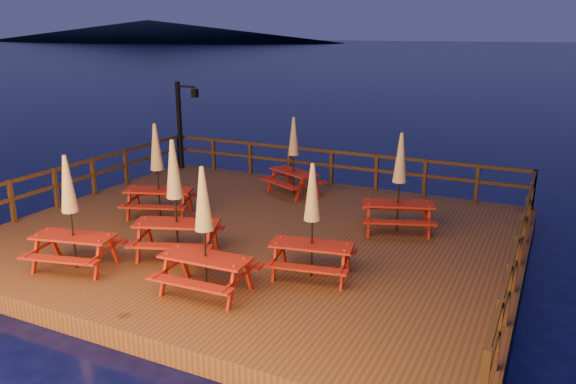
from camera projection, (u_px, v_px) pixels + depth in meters
name	position (u px, v px, depth m)	size (l,w,h in m)	color
ground	(256.00, 247.00, 13.65)	(500.00, 500.00, 0.00)	black
deck	(256.00, 240.00, 13.59)	(12.00, 10.00, 0.40)	#4A3217
deck_piles	(257.00, 259.00, 13.73)	(11.44, 9.44, 1.40)	#362111
railing	(288.00, 184.00, 14.86)	(11.80, 9.75, 1.10)	#362111
lamp_post	(183.00, 117.00, 19.24)	(0.85, 0.18, 3.00)	black
headland_left	(148.00, 31.00, 243.83)	(180.00, 84.00, 9.00)	black
picnic_table_0	(70.00, 211.00, 11.16)	(1.92, 1.71, 2.36)	maroon
picnic_table_1	(157.00, 169.00, 14.33)	(2.09, 1.92, 2.44)	maroon
picnic_table_2	(204.00, 229.00, 10.07)	(1.75, 1.46, 2.41)	maroon
picnic_table_3	(312.00, 219.00, 10.77)	(1.82, 1.59, 2.30)	maroon
picnic_table_4	(175.00, 197.00, 11.76)	(2.18, 2.00, 2.54)	maroon
picnic_table_5	(399.00, 181.00, 13.23)	(2.05, 1.87, 2.41)	maroon
picnic_table_6	(294.00, 154.00, 16.38)	(2.01, 1.88, 2.29)	maroon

